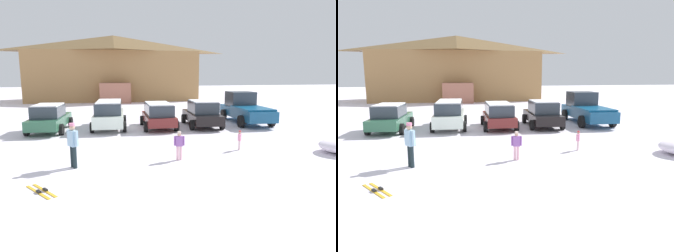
# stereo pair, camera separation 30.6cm
# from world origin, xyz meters

# --- Properties ---
(ground) EXTENTS (160.00, 160.00, 0.00)m
(ground) POSITION_xyz_m (0.00, 0.00, 0.00)
(ground) COLOR white
(ski_lodge) EXTENTS (22.04, 10.76, 8.44)m
(ski_lodge) POSITION_xyz_m (0.15, 33.91, 4.27)
(ski_lodge) COLOR #9D7344
(ski_lodge) RESTS_ON ground
(parked_green_coupe) EXTENTS (2.41, 4.56, 1.64)m
(parked_green_coupe) POSITION_xyz_m (-4.77, 11.62, 0.83)
(parked_green_coupe) COLOR #2E6246
(parked_green_coupe) RESTS_ON ground
(parked_white_suv) EXTENTS (2.39, 4.82, 1.76)m
(parked_white_suv) POSITION_xyz_m (-1.22, 11.84, 0.94)
(parked_white_suv) COLOR white
(parked_white_suv) RESTS_ON ground
(parked_maroon_van) EXTENTS (2.25, 4.14, 1.62)m
(parked_maroon_van) POSITION_xyz_m (1.84, 11.28, 0.87)
(parked_maroon_van) COLOR maroon
(parked_maroon_van) RESTS_ON ground
(parked_black_sedan) EXTENTS (2.40, 4.53, 1.71)m
(parked_black_sedan) POSITION_xyz_m (4.77, 11.26, 0.85)
(parked_black_sedan) COLOR black
(parked_black_sedan) RESTS_ON ground
(pickup_truck) EXTENTS (2.64, 5.77, 2.15)m
(pickup_truck) POSITION_xyz_m (8.26, 12.13, 0.99)
(pickup_truck) COLOR navy
(pickup_truck) RESTS_ON ground
(skier_child_in_pink_snowsuit) EXTENTS (0.23, 0.27, 0.89)m
(skier_child_in_pink_snowsuit) POSITION_xyz_m (4.37, 4.90, 0.50)
(skier_child_in_pink_snowsuit) COLOR beige
(skier_child_in_pink_snowsuit) RESTS_ON ground
(skier_adult_in_blue_parka) EXTENTS (0.41, 0.54, 1.67)m
(skier_adult_in_blue_parka) POSITION_xyz_m (-2.77, 3.79, 0.94)
(skier_adult_in_blue_parka) COLOR #1A282D
(skier_adult_in_blue_parka) RESTS_ON ground
(skier_child_in_purple_jacket) EXTENTS (0.42, 0.22, 1.16)m
(skier_child_in_purple_jacket) POSITION_xyz_m (1.28, 3.94, 0.66)
(skier_child_in_purple_jacket) COLOR #E9ACBE
(skier_child_in_purple_jacket) RESTS_ON ground
(pair_of_skis) EXTENTS (1.06, 1.36, 0.08)m
(pair_of_skis) POSITION_xyz_m (-3.52, 1.60, 0.02)
(pair_of_skis) COLOR gold
(pair_of_skis) RESTS_ON ground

